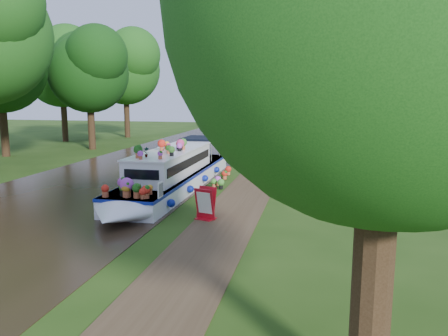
% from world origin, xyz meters
% --- Properties ---
extents(ground, '(100.00, 100.00, 0.00)m').
position_xyz_m(ground, '(0.00, 0.00, 0.00)').
color(ground, '#203D0F').
rests_on(ground, ground).
extents(canal_water, '(10.00, 100.00, 0.02)m').
position_xyz_m(canal_water, '(-6.00, 0.00, 0.01)').
color(canal_water, black).
rests_on(canal_water, ground).
extents(towpath, '(2.20, 100.00, 0.03)m').
position_xyz_m(towpath, '(1.20, 0.00, 0.01)').
color(towpath, '#44321F').
rests_on(towpath, ground).
extents(plant_boat, '(2.29, 13.52, 2.27)m').
position_xyz_m(plant_boat, '(-2.25, 0.72, 0.85)').
color(plant_boat, white).
rests_on(plant_boat, canal_water).
extents(tree_near_overhang, '(5.52, 5.28, 8.99)m').
position_xyz_m(tree_near_overhang, '(3.79, 3.06, 6.60)').
color(tree_near_overhang, black).
rests_on(tree_near_overhang, ground).
extents(tree_near_mid, '(6.90, 6.60, 9.40)m').
position_xyz_m(tree_near_mid, '(4.48, 15.08, 6.44)').
color(tree_near_mid, black).
rests_on(tree_near_mid, ground).
extents(tree_near_far, '(7.59, 7.26, 10.30)m').
position_xyz_m(tree_near_far, '(3.98, 26.09, 7.05)').
color(tree_near_far, black).
rests_on(tree_near_far, ground).
extents(tree_far_c, '(7.13, 6.82, 9.59)m').
position_xyz_m(tree_far_c, '(-13.52, 14.08, 6.52)').
color(tree_far_c, black).
rests_on(tree_far_c, ground).
extents(tree_far_d, '(8.05, 7.70, 10.85)m').
position_xyz_m(tree_far_d, '(-15.02, 24.10, 7.40)').
color(tree_far_d, black).
rests_on(tree_far_d, ground).
extents(tree_far_h, '(7.82, 7.48, 10.49)m').
position_xyz_m(tree_far_h, '(-19.02, 19.09, 7.14)').
color(tree_far_h, black).
rests_on(tree_far_h, ground).
extents(second_boat, '(2.79, 7.49, 1.41)m').
position_xyz_m(second_boat, '(-2.75, 20.13, 0.57)').
color(second_boat, black).
rests_on(second_boat, canal_water).
extents(sandwich_board, '(0.75, 0.75, 1.12)m').
position_xyz_m(sandwich_board, '(0.45, -3.54, 0.54)').
color(sandwich_board, '#B40C19').
rests_on(sandwich_board, towpath).
extents(pedestrian_pink, '(0.58, 0.38, 1.57)m').
position_xyz_m(pedestrian_pink, '(1.08, 16.07, 0.82)').
color(pedestrian_pink, '#D75897').
rests_on(pedestrian_pink, towpath).
extents(pedestrian_dark, '(0.86, 0.68, 1.75)m').
position_xyz_m(pedestrian_dark, '(0.98, 20.24, 0.90)').
color(pedestrian_dark, black).
rests_on(pedestrian_dark, towpath).
extents(verge_plant, '(0.52, 0.48, 0.48)m').
position_xyz_m(verge_plant, '(-0.54, 4.14, 0.24)').
color(verge_plant, '#28601D').
rests_on(verge_plant, ground).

